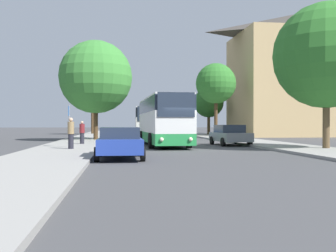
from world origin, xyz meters
TOP-DOWN VIEW (x-y plane):
  - ground_plane at (0.00, 0.00)m, footprint 300.00×300.00m
  - sidewalk_left at (-7.00, 0.00)m, footprint 4.00×120.00m
  - sidewalk_right at (7.00, 0.00)m, footprint 4.00×120.00m
  - building_right_background at (21.62, 24.36)m, footprint 21.13×11.19m
  - bus_front at (-0.74, 4.53)m, footprint 2.99×11.30m
  - bus_middle at (-0.79, 19.49)m, footprint 3.11×10.85m
  - parked_car_left_curb at (-3.82, -6.01)m, footprint 2.10×4.27m
  - parked_car_right_near at (4.14, 4.19)m, footprint 2.34×4.34m
  - parked_car_right_far at (3.93, 25.21)m, footprint 2.03×4.26m
  - bus_stop_sign at (-6.89, 0.94)m, footprint 0.08×0.45m
  - pedestrian_waiting_near at (-6.57, -0.89)m, footprint 0.36×0.36m
  - pedestrian_waiting_far at (-6.47, 4.74)m, footprint 0.36×0.36m
  - tree_left_near at (-7.73, 34.33)m, footprint 4.32×4.32m
  - tree_left_far at (-5.97, 12.47)m, footprint 6.60×6.60m
  - tree_right_near at (8.20, 28.61)m, footprint 4.06×4.06m
  - tree_right_mid at (8.13, -2.03)m, footprint 6.14×6.14m
  - tree_right_far at (7.10, 20.22)m, footprint 4.60×4.60m

SIDE VIEW (x-z plane):
  - ground_plane at x=0.00m, z-range 0.00..0.00m
  - sidewalk_left at x=-7.00m, z-range 0.00..0.15m
  - sidewalk_right at x=7.00m, z-range 0.00..0.15m
  - parked_car_left_curb at x=-3.82m, z-range 0.04..1.45m
  - parked_car_right_far at x=3.93m, z-range 0.04..1.46m
  - parked_car_right_near at x=4.14m, z-range 0.03..1.52m
  - pedestrian_waiting_far at x=-6.47m, z-range 0.15..1.77m
  - pedestrian_waiting_near at x=-6.57m, z-range 0.16..1.93m
  - bus_stop_sign at x=-6.89m, z-range 0.46..3.01m
  - bus_middle at x=-0.79m, z-range 0.12..3.40m
  - bus_front at x=-0.74m, z-range 0.11..3.55m
  - tree_right_near at x=8.20m, z-range 1.27..7.62m
  - tree_right_mid at x=8.13m, z-range 1.30..9.77m
  - tree_left_far at x=-5.97m, z-range 1.32..10.28m
  - tree_left_near at x=-7.73m, z-range 2.03..10.18m
  - tree_right_far at x=7.10m, z-range 1.99..10.33m
  - building_right_background at x=21.62m, z-range 0.00..16.32m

